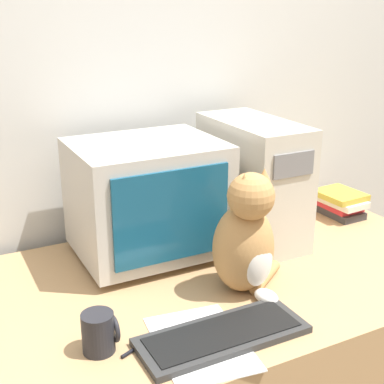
% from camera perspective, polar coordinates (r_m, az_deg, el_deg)
% --- Properties ---
extents(wall_back, '(7.00, 0.05, 2.50)m').
position_cam_1_polar(wall_back, '(1.93, -4.11, 11.41)').
color(wall_back, silver).
rests_on(wall_back, ground_plane).
extents(desk, '(1.55, 0.87, 0.74)m').
position_cam_1_polar(desk, '(1.86, 3.09, -18.76)').
color(desk, tan).
rests_on(desk, ground_plane).
extents(crt_monitor, '(0.45, 0.38, 0.38)m').
position_cam_1_polar(crt_monitor, '(1.69, -4.76, -0.68)').
color(crt_monitor, '#BCB7AD').
rests_on(crt_monitor, desk).
extents(computer_tower, '(0.21, 0.44, 0.41)m').
position_cam_1_polar(computer_tower, '(1.83, 6.44, 1.21)').
color(computer_tower, beige).
rests_on(computer_tower, desk).
extents(keyboard, '(0.42, 0.16, 0.02)m').
position_cam_1_polar(keyboard, '(1.35, 3.28, -15.00)').
color(keyboard, '#2D2D2D').
rests_on(keyboard, desk).
extents(cat, '(0.27, 0.24, 0.36)m').
position_cam_1_polar(cat, '(1.49, 5.80, -5.09)').
color(cat, '#B7844C').
rests_on(cat, desk).
extents(book_stack, '(0.16, 0.21, 0.10)m').
position_cam_1_polar(book_stack, '(2.14, 15.46, -1.11)').
color(book_stack, '#383333').
rests_on(book_stack, desk).
extents(pen, '(0.14, 0.06, 0.01)m').
position_cam_1_polar(pen, '(1.34, -5.12, -15.73)').
color(pen, black).
rests_on(pen, desk).
extents(paper_sheet, '(0.25, 0.32, 0.00)m').
position_cam_1_polar(paper_sheet, '(1.34, 0.93, -15.81)').
color(paper_sheet, white).
rests_on(paper_sheet, desk).
extents(mug, '(0.08, 0.08, 0.10)m').
position_cam_1_polar(mug, '(1.31, -9.83, -14.53)').
color(mug, '#232328').
rests_on(mug, desk).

